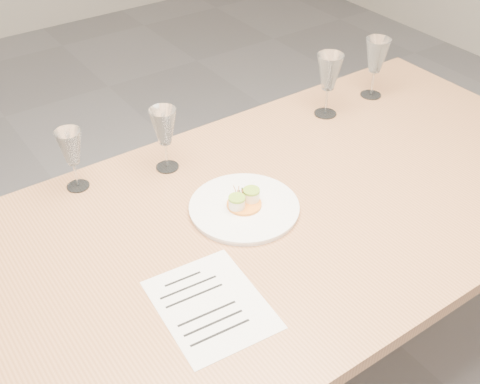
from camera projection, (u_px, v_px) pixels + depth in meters
dining_table at (220, 255)px, 1.61m from camera, size 2.40×1.00×0.75m
dinner_plate at (244, 207)px, 1.65m from camera, size 0.30×0.30×0.08m
recipe_sheet at (211, 304)px, 1.38m from camera, size 0.26×0.31×0.00m
wine_glass_0 at (71, 149)px, 1.67m from camera, size 0.08×0.08×0.19m
wine_glass_1 at (164, 128)px, 1.74m from camera, size 0.08×0.08×0.20m
wine_glass_2 at (329, 73)px, 1.99m from camera, size 0.09×0.09×0.22m
wine_glass_3 at (376, 57)px, 2.09m from camera, size 0.09×0.09×0.22m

